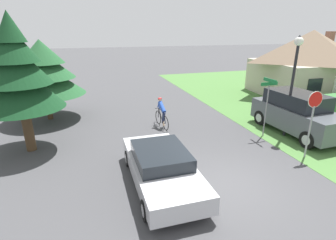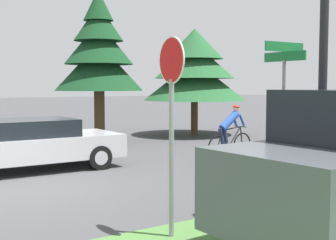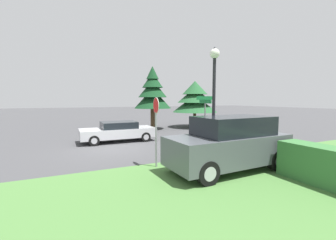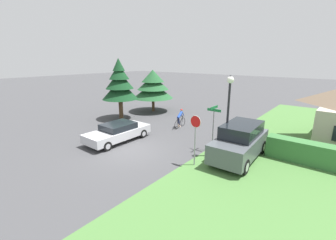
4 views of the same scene
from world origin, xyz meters
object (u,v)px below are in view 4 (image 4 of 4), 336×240
Objects in this scene: conifer_tall_near at (120,84)px; conifer_tall_far at (153,86)px; stop_sign at (195,131)px; sedan_left_lane at (118,132)px; street_name_sign at (213,120)px; street_lamp at (229,101)px; cyclist at (180,119)px; parked_suv_right at (240,142)px.

conifer_tall_near is 4.31m from conifer_tall_far.
stop_sign is 0.62× the size of conifer_tall_far.
street_name_sign is (5.95, 2.59, 1.30)m from sedan_left_lane.
conifer_tall_near is (-11.66, 1.92, 0.04)m from street_lamp.
sedan_left_lane is 0.98× the size of street_lamp.
street_lamp is 0.84× the size of conifer_tall_near.
street_name_sign reaches higher than cyclist.
parked_suv_right is 1.73× the size of stop_sign.
street_lamp is (-0.76, -0.19, 2.29)m from parked_suv_right.
conifer_tall_far is at bearing 150.31° from street_name_sign.
street_name_sign reaches higher than stop_sign.
stop_sign is (4.64, -5.14, 1.17)m from cyclist.
cyclist is 0.37× the size of parked_suv_right.
sedan_left_lane is at bearing -156.46° from street_name_sign.
sedan_left_lane is at bearing 4.43° from stop_sign.
parked_suv_right is 0.85× the size of conifer_tall_near.
street_lamp is (6.97, 2.30, 2.66)m from sedan_left_lane.
stop_sign is 2.69m from street_lamp.
street_lamp is 1.68× the size of street_name_sign.
cyclist is (1.53, 5.28, 0.10)m from sedan_left_lane.
parked_suv_right is (7.72, 2.49, 0.36)m from sedan_left_lane.
parked_suv_right is 13.59m from conifer_tall_far.
street_lamp is 1.06× the size of conifer_tall_far.
conifer_tall_near is (-10.64, 1.62, 1.39)m from street_name_sign.
conifer_tall_far is (-11.33, 6.17, -0.55)m from street_lamp.
conifer_tall_near is at bearing -17.42° from stop_sign.
stop_sign is (6.17, 0.14, 1.27)m from sedan_left_lane.
stop_sign reaches higher than cyclist.
street_name_sign is (4.42, -2.69, 1.20)m from cyclist.
street_lamp reaches higher than stop_sign.
sedan_left_lane is at bearing 157.39° from cyclist.
street_name_sign is (-1.02, 0.29, -1.36)m from street_lamp.
parked_suv_right is at bearing -3.18° from street_name_sign.
street_name_sign is 0.50× the size of conifer_tall_near.
cyclist is 6.80m from parked_suv_right.
street_name_sign is at bearing -8.67° from conifer_tall_near.
stop_sign is at bearing -144.40° from cyclist.
parked_suv_right is at bearing -71.86° from sedan_left_lane.
conifer_tall_near is at bearing 171.33° from street_name_sign.
conifer_tall_near reaches higher than conifer_tall_far.
street_name_sign is at bearing -81.62° from stop_sign.
conifer_tall_near is 1.27× the size of conifer_tall_far.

